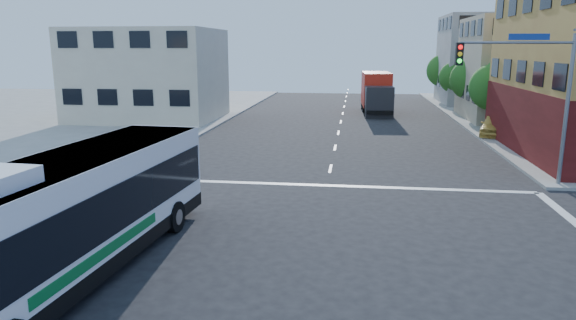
# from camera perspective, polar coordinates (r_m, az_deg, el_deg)

# --- Properties ---
(ground) EXTENTS (120.00, 120.00, 0.00)m
(ground) POSITION_cam_1_polar(r_m,az_deg,el_deg) (15.40, 2.22, -12.11)
(ground) COLOR black
(ground) RESTS_ON ground
(sidewalk_nw) EXTENTS (50.00, 50.00, 0.15)m
(sidewalk_nw) POSITION_cam_1_polar(r_m,az_deg,el_deg) (61.25, -28.93, 4.93)
(sidewalk_nw) COLOR gray
(sidewalk_nw) RESTS_ON ground
(building_east_near) EXTENTS (12.06, 10.06, 9.00)m
(building_east_near) POSITION_cam_1_polar(r_m,az_deg,el_deg) (50.48, 26.02, 9.02)
(building_east_near) COLOR tan
(building_east_near) RESTS_ON ground
(building_east_far) EXTENTS (12.06, 10.06, 10.00)m
(building_east_far) POSITION_cam_1_polar(r_m,az_deg,el_deg) (63.92, 22.15, 10.25)
(building_east_far) COLOR #ABABA6
(building_east_far) RESTS_ON ground
(building_west) EXTENTS (12.06, 10.06, 8.00)m
(building_west) POSITION_cam_1_polar(r_m,az_deg,el_deg) (47.65, -15.23, 9.09)
(building_west) COLOR beige
(building_west) RESTS_ON ground
(signal_mast_ne) EXTENTS (7.91, 1.13, 8.07)m
(signal_mast_ne) POSITION_cam_1_polar(r_m,az_deg,el_deg) (25.83, 25.42, 8.09)
(signal_mast_ne) COLOR slate
(signal_mast_ne) RESTS_ON ground
(street_tree_a) EXTENTS (3.60, 3.60, 5.53)m
(street_tree_a) POSITION_cam_1_polar(r_m,az_deg,el_deg) (43.30, 21.96, 7.80)
(street_tree_a) COLOR #392615
(street_tree_a) RESTS_ON ground
(street_tree_b) EXTENTS (3.80, 3.80, 5.79)m
(street_tree_b) POSITION_cam_1_polar(r_m,az_deg,el_deg) (51.07, 19.79, 8.71)
(street_tree_b) COLOR #392615
(street_tree_b) RESTS_ON ground
(street_tree_c) EXTENTS (3.40, 3.40, 5.29)m
(street_tree_c) POSITION_cam_1_polar(r_m,az_deg,el_deg) (58.92, 18.16, 8.93)
(street_tree_c) COLOR #392615
(street_tree_c) RESTS_ON ground
(street_tree_d) EXTENTS (4.00, 4.00, 6.03)m
(street_tree_d) POSITION_cam_1_polar(r_m,az_deg,el_deg) (66.78, 16.95, 9.71)
(street_tree_d) COLOR #392615
(street_tree_d) RESTS_ON ground
(transit_bus) EXTENTS (3.64, 12.98, 3.80)m
(transit_bus) POSITION_cam_1_polar(r_m,az_deg,el_deg) (15.41, -23.29, -5.74)
(transit_bus) COLOR black
(transit_bus) RESTS_ON ground
(box_truck) EXTENTS (2.94, 8.91, 3.97)m
(box_truck) POSITION_cam_1_polar(r_m,az_deg,el_deg) (51.83, 9.82, 7.27)
(box_truck) COLOR #232328
(box_truck) RESTS_ON ground
(parked_car) EXTENTS (3.27, 5.17, 1.64)m
(parked_car) POSITION_cam_1_polar(r_m,az_deg,el_deg) (40.59, 22.05, 3.60)
(parked_car) COLOR #E1BC4F
(parked_car) RESTS_ON ground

